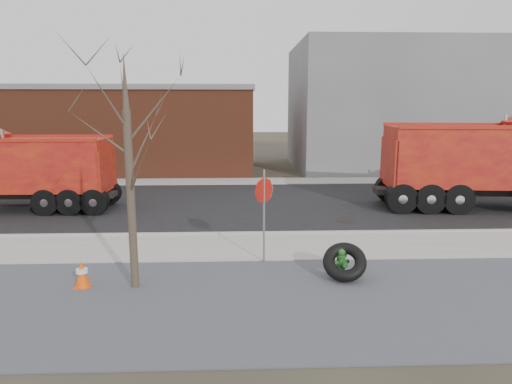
{
  "coord_description": "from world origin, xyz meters",
  "views": [
    {
      "loc": [
        -0.82,
        -12.51,
        4.07
      ],
      "look_at": [
        -0.28,
        1.61,
        1.4
      ],
      "focal_mm": 32.0,
      "sensor_mm": 36.0,
      "label": 1
    }
  ],
  "objects_px": {
    "truck_tire": "(345,262)",
    "dump_truck_red_b": "(25,169)",
    "dump_truck_red_a": "(487,162)",
    "stop_sign": "(264,200)",
    "fire_hydrant": "(341,264)"
  },
  "relations": [
    {
      "from": "fire_hydrant",
      "to": "truck_tire",
      "type": "distance_m",
      "value": 0.22
    },
    {
      "from": "truck_tire",
      "to": "stop_sign",
      "type": "xyz_separation_m",
      "value": [
        -1.84,
        1.24,
        1.26
      ]
    },
    {
      "from": "fire_hydrant",
      "to": "dump_truck_red_a",
      "type": "height_order",
      "value": "dump_truck_red_a"
    },
    {
      "from": "fire_hydrant",
      "to": "dump_truck_red_b",
      "type": "relative_size",
      "value": 0.1
    },
    {
      "from": "stop_sign",
      "to": "dump_truck_red_a",
      "type": "height_order",
      "value": "dump_truck_red_a"
    },
    {
      "from": "stop_sign",
      "to": "dump_truck_red_b",
      "type": "height_order",
      "value": "dump_truck_red_b"
    },
    {
      "from": "truck_tire",
      "to": "stop_sign",
      "type": "bearing_deg",
      "value": 146.1
    },
    {
      "from": "fire_hydrant",
      "to": "dump_truck_red_b",
      "type": "height_order",
      "value": "dump_truck_red_b"
    },
    {
      "from": "fire_hydrant",
      "to": "dump_truck_red_a",
      "type": "distance_m",
      "value": 10.45
    },
    {
      "from": "truck_tire",
      "to": "dump_truck_red_b",
      "type": "height_order",
      "value": "dump_truck_red_b"
    },
    {
      "from": "truck_tire",
      "to": "dump_truck_red_b",
      "type": "relative_size",
      "value": 0.16
    },
    {
      "from": "stop_sign",
      "to": "dump_truck_red_b",
      "type": "xyz_separation_m",
      "value": [
        -8.98,
        6.57,
        -0.08
      ]
    },
    {
      "from": "fire_hydrant",
      "to": "stop_sign",
      "type": "height_order",
      "value": "stop_sign"
    },
    {
      "from": "dump_truck_red_a",
      "to": "stop_sign",
      "type": "bearing_deg",
      "value": -140.6
    },
    {
      "from": "truck_tire",
      "to": "dump_truck_red_a",
      "type": "relative_size",
      "value": 0.13
    }
  ]
}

